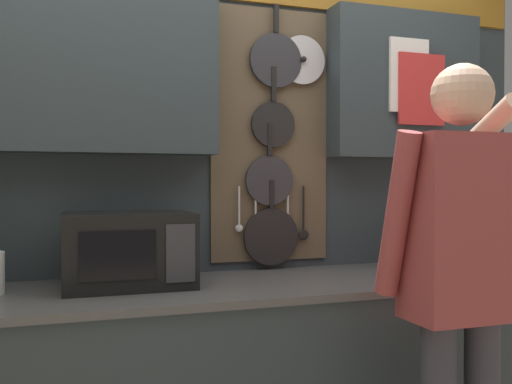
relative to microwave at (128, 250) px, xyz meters
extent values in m
cube|color=#4C4C4C|center=(0.54, -0.06, -0.16)|extent=(2.46, 0.68, 0.03)
cube|color=#2D383D|center=(0.54, 0.28, 0.11)|extent=(3.03, 0.04, 2.33)
cube|color=#2D383D|center=(-0.14, 0.18, 0.74)|extent=(1.07, 0.16, 0.71)
cube|color=#2D383D|center=(1.36, 0.18, 0.74)|extent=(0.78, 0.16, 0.71)
cube|color=brown|center=(0.68, 0.26, 0.49)|extent=(0.58, 0.01, 1.18)
cylinder|color=#2D2D33|center=(0.70, 0.23, 0.83)|extent=(0.25, 0.02, 0.25)
cube|color=black|center=(0.70, 0.22, 1.02)|extent=(0.02, 0.02, 0.13)
cylinder|color=black|center=(0.69, 0.23, 0.53)|extent=(0.21, 0.02, 0.21)
cube|color=black|center=(0.69, 0.22, 0.72)|extent=(0.02, 0.02, 0.16)
cylinder|color=#2D2D33|center=(0.67, 0.23, 0.27)|extent=(0.23, 0.02, 0.23)
cube|color=black|center=(0.67, 0.22, 0.46)|extent=(0.02, 0.02, 0.15)
cylinder|color=black|center=(0.68, 0.23, 0.01)|extent=(0.27, 0.02, 0.27)
cube|color=black|center=(0.68, 0.22, 0.21)|extent=(0.02, 0.02, 0.13)
cylinder|color=silver|center=(0.84, 0.23, 0.84)|extent=(0.23, 0.01, 0.23)
sphere|color=black|center=(0.84, 0.21, 0.84)|extent=(0.03, 0.03, 0.03)
cylinder|color=silver|center=(0.52, 0.23, 0.15)|extent=(0.01, 0.01, 0.18)
ellipsoid|color=silver|center=(0.52, 0.23, 0.05)|extent=(0.04, 0.01, 0.03)
cylinder|color=silver|center=(0.60, 0.23, 0.16)|extent=(0.01, 0.01, 0.18)
ellipsoid|color=silver|center=(0.60, 0.23, 0.06)|extent=(0.05, 0.01, 0.04)
cylinder|color=silver|center=(0.68, 0.23, 0.15)|extent=(0.01, 0.01, 0.20)
ellipsoid|color=silver|center=(0.68, 0.23, 0.04)|extent=(0.04, 0.01, 0.03)
cylinder|color=silver|center=(0.76, 0.23, 0.13)|extent=(0.01, 0.01, 0.23)
ellipsoid|color=silver|center=(0.76, 0.23, 0.00)|extent=(0.06, 0.01, 0.05)
cylinder|color=black|center=(0.84, 0.23, 0.14)|extent=(0.01, 0.01, 0.22)
ellipsoid|color=black|center=(0.84, 0.23, 0.01)|extent=(0.05, 0.01, 0.05)
cube|color=white|center=(1.33, 0.09, 0.78)|extent=(0.21, 0.02, 0.35)
cube|color=red|center=(1.40, 0.08, 0.71)|extent=(0.25, 0.02, 0.34)
cube|color=black|center=(0.00, 0.00, 0.00)|extent=(0.49, 0.34, 0.29)
cube|color=black|center=(-0.05, -0.17, 0.00)|extent=(0.27, 0.01, 0.18)
cube|color=#333338|center=(0.17, -0.17, 0.00)|extent=(0.11, 0.01, 0.22)
cube|color=brown|center=(1.33, 0.00, -0.05)|extent=(0.13, 0.16, 0.18)
cylinder|color=black|center=(1.29, -0.03, 0.07)|extent=(0.02, 0.03, 0.06)
cylinder|color=black|center=(1.31, -0.03, 0.07)|extent=(0.02, 0.03, 0.07)
cylinder|color=black|center=(1.33, -0.03, 0.08)|extent=(0.02, 0.03, 0.08)
cylinder|color=black|center=(1.35, -0.03, 0.08)|extent=(0.02, 0.03, 0.09)
cylinder|color=black|center=(1.37, -0.03, 0.08)|extent=(0.02, 0.03, 0.08)
cube|color=#993D3D|center=(1.05, -0.64, 0.11)|extent=(0.38, 0.22, 0.63)
sphere|color=#DBAD8E|center=(1.05, -0.64, 0.56)|extent=(0.21, 0.21, 0.21)
cylinder|color=#993D3D|center=(0.82, -0.61, 0.16)|extent=(0.08, 0.22, 0.56)
cylinder|color=#DBAD8E|center=(1.28, -0.40, 0.41)|extent=(0.08, 0.53, 0.35)
camera|label=1|loc=(-0.24, -2.26, 0.26)|focal=40.00mm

